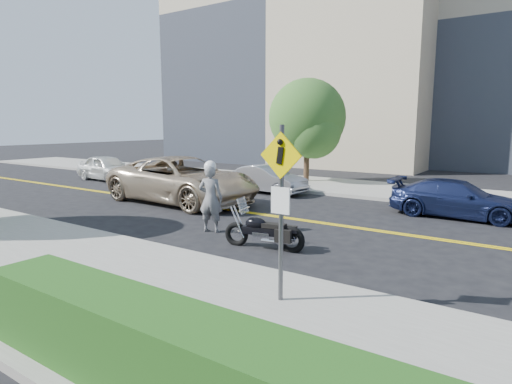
{
  "coord_description": "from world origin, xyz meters",
  "views": [
    {
      "loc": [
        7.81,
        -12.34,
        3.15
      ],
      "look_at": [
        0.86,
        -2.16,
        1.2
      ],
      "focal_mm": 30.0,
      "sensor_mm": 36.0,
      "label": 1
    }
  ],
  "objects_px": {
    "parked_car_white": "(107,168)",
    "parked_car_silver": "(267,179)",
    "suv": "(182,180)",
    "motorcyclist": "(211,197)",
    "motorcycle": "(264,224)",
    "parked_car_blue": "(457,199)",
    "pedestrian_sign": "(281,197)"
  },
  "relations": [
    {
      "from": "parked_car_white",
      "to": "parked_car_silver",
      "type": "relative_size",
      "value": 1.08
    },
    {
      "from": "suv",
      "to": "parked_car_white",
      "type": "xyz_separation_m",
      "value": [
        -8.43,
        2.65,
        -0.22
      ]
    },
    {
      "from": "parked_car_silver",
      "to": "suv",
      "type": "bearing_deg",
      "value": 166.03
    },
    {
      "from": "motorcyclist",
      "to": "motorcycle",
      "type": "height_order",
      "value": "motorcyclist"
    },
    {
      "from": "parked_car_silver",
      "to": "motorcyclist",
      "type": "bearing_deg",
      "value": -153.45
    },
    {
      "from": "parked_car_silver",
      "to": "parked_car_blue",
      "type": "bearing_deg",
      "value": -88.93
    },
    {
      "from": "parked_car_white",
      "to": "parked_car_blue",
      "type": "relative_size",
      "value": 0.96
    },
    {
      "from": "motorcyclist",
      "to": "parked_car_blue",
      "type": "relative_size",
      "value": 0.48
    },
    {
      "from": "pedestrian_sign",
      "to": "suv",
      "type": "xyz_separation_m",
      "value": [
        -8.55,
        6.48,
        -1.03
      ]
    },
    {
      "from": "suv",
      "to": "pedestrian_sign",
      "type": "bearing_deg",
      "value": -123.82
    },
    {
      "from": "motorcyclist",
      "to": "suv",
      "type": "relative_size",
      "value": 0.32
    },
    {
      "from": "motorcyclist",
      "to": "suv",
      "type": "height_order",
      "value": "motorcyclist"
    },
    {
      "from": "suv",
      "to": "parked_car_silver",
      "type": "bearing_deg",
      "value": -17.15
    },
    {
      "from": "motorcyclist",
      "to": "parked_car_white",
      "type": "distance_m",
      "value": 13.77
    },
    {
      "from": "pedestrian_sign",
      "to": "suv",
      "type": "distance_m",
      "value": 10.78
    },
    {
      "from": "pedestrian_sign",
      "to": "motorcycle",
      "type": "bearing_deg",
      "value": 127.69
    },
    {
      "from": "parked_car_white",
      "to": "motorcyclist",
      "type": "bearing_deg",
      "value": -110.19
    },
    {
      "from": "suv",
      "to": "parked_car_blue",
      "type": "xyz_separation_m",
      "value": [
        9.72,
        3.25,
        -0.3
      ]
    },
    {
      "from": "suv",
      "to": "parked_car_blue",
      "type": "bearing_deg",
      "value": -68.18
    },
    {
      "from": "parked_car_blue",
      "to": "parked_car_white",
      "type": "bearing_deg",
      "value": 91.65
    },
    {
      "from": "pedestrian_sign",
      "to": "motorcyclist",
      "type": "distance_m",
      "value": 5.7
    },
    {
      "from": "motorcycle",
      "to": "parked_car_blue",
      "type": "height_order",
      "value": "motorcycle"
    },
    {
      "from": "parked_car_blue",
      "to": "pedestrian_sign",
      "type": "bearing_deg",
      "value": 172.89
    },
    {
      "from": "motorcyclist",
      "to": "suv",
      "type": "xyz_separation_m",
      "value": [
        -4.09,
        3.05,
        -0.12
      ]
    },
    {
      "from": "motorcyclist",
      "to": "parked_car_silver",
      "type": "distance_m",
      "value": 7.55
    },
    {
      "from": "suv",
      "to": "parked_car_silver",
      "type": "xyz_separation_m",
      "value": [
        1.51,
        4.03,
        -0.29
      ]
    },
    {
      "from": "pedestrian_sign",
      "to": "motorcyclist",
      "type": "height_order",
      "value": "pedestrian_sign"
    },
    {
      "from": "motorcycle",
      "to": "suv",
      "type": "xyz_separation_m",
      "value": [
        -6.33,
        3.61,
        0.29
      ]
    },
    {
      "from": "motorcyclist",
      "to": "parked_car_white",
      "type": "xyz_separation_m",
      "value": [
        -12.52,
        5.7,
        -0.34
      ]
    },
    {
      "from": "parked_car_white",
      "to": "parked_car_blue",
      "type": "distance_m",
      "value": 18.17
    },
    {
      "from": "pedestrian_sign",
      "to": "parked_car_blue",
      "type": "xyz_separation_m",
      "value": [
        1.17,
        9.73,
        -1.32
      ]
    },
    {
      "from": "parked_car_white",
      "to": "parked_car_blue",
      "type": "xyz_separation_m",
      "value": [
        18.16,
        0.6,
        -0.08
      ]
    }
  ]
}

